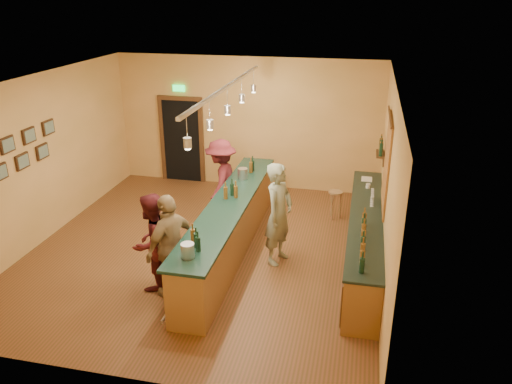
% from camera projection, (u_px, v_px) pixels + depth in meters
% --- Properties ---
extents(floor, '(7.00, 7.00, 0.00)m').
position_uv_depth(floor, '(206.00, 249.00, 9.61)').
color(floor, '#563B18').
rests_on(floor, ground).
extents(ceiling, '(6.50, 7.00, 0.02)m').
position_uv_depth(ceiling, '(198.00, 82.00, 8.40)').
color(ceiling, silver).
rests_on(ceiling, wall_back).
extents(wall_back, '(6.50, 0.02, 3.20)m').
position_uv_depth(wall_back, '(247.00, 123.00, 12.16)').
color(wall_back, tan).
rests_on(wall_back, floor).
extents(wall_front, '(6.50, 0.02, 3.20)m').
position_uv_depth(wall_front, '(109.00, 270.00, 5.84)').
color(wall_front, tan).
rests_on(wall_front, floor).
extents(wall_left, '(0.02, 7.00, 3.20)m').
position_uv_depth(wall_left, '(42.00, 159.00, 9.65)').
color(wall_left, tan).
rests_on(wall_left, floor).
extents(wall_right, '(0.02, 7.00, 3.20)m').
position_uv_depth(wall_right, '(387.00, 185.00, 8.35)').
color(wall_right, tan).
rests_on(wall_right, floor).
extents(doorway, '(1.15, 0.09, 2.48)m').
position_uv_depth(doorway, '(182.00, 138.00, 12.66)').
color(doorway, black).
rests_on(doorway, wall_back).
extents(tapestry, '(0.03, 1.40, 1.60)m').
position_uv_depth(tapestry, '(387.00, 164.00, 8.62)').
color(tapestry, maroon).
rests_on(tapestry, wall_right).
extents(bottle_shelf, '(0.17, 0.55, 0.54)m').
position_uv_depth(bottle_shelf, '(381.00, 148.00, 10.06)').
color(bottle_shelf, '#442A14').
rests_on(bottle_shelf, wall_right).
extents(picture_grid, '(0.06, 2.20, 0.70)m').
position_uv_depth(picture_grid, '(15.00, 153.00, 8.83)').
color(picture_grid, '#382111').
rests_on(picture_grid, wall_left).
extents(back_counter, '(0.60, 4.55, 1.27)m').
position_uv_depth(back_counter, '(365.00, 238.00, 8.99)').
color(back_counter, olive).
rests_on(back_counter, floor).
extents(tasting_bar, '(0.73, 5.10, 1.38)m').
position_uv_depth(tasting_bar, '(230.00, 223.00, 9.28)').
color(tasting_bar, olive).
rests_on(tasting_bar, floor).
extents(pendant_track, '(0.11, 4.60, 0.50)m').
position_uv_depth(pendant_track, '(227.00, 96.00, 8.38)').
color(pendant_track, silver).
rests_on(pendant_track, ceiling).
extents(bartender, '(0.64, 0.79, 1.89)m').
position_uv_depth(bartender, '(279.00, 214.00, 8.86)').
color(bartender, gray).
rests_on(bartender, floor).
extents(customer_a, '(0.83, 0.95, 1.66)m').
position_uv_depth(customer_a, '(152.00, 242.00, 8.12)').
color(customer_a, '#59191E').
rests_on(customer_a, floor).
extents(customer_b, '(0.78, 1.11, 1.75)m').
position_uv_depth(customer_b, '(171.00, 246.00, 7.91)').
color(customer_b, '#997A51').
rests_on(customer_b, floor).
extents(customer_c, '(0.68, 1.17, 1.80)m').
position_uv_depth(customer_c, '(221.00, 181.00, 10.49)').
color(customer_c, '#59191E').
rests_on(customer_c, floor).
extents(bar_stool, '(0.30, 0.30, 0.63)m').
position_uv_depth(bar_stool, '(335.00, 198.00, 10.73)').
color(bar_stool, '#8F6440').
rests_on(bar_stool, floor).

